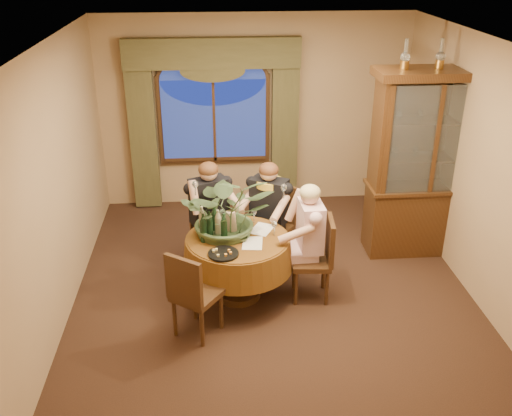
{
  "coord_description": "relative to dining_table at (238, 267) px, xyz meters",
  "views": [
    {
      "loc": [
        -0.64,
        -5.62,
        3.69
      ],
      "look_at": [
        -0.2,
        -0.15,
        1.1
      ],
      "focal_mm": 40.0,
      "sensor_mm": 36.0,
      "label": 1
    }
  ],
  "objects": [
    {
      "name": "dining_table",
      "position": [
        0.0,
        0.0,
        0.0
      ],
      "size": [
        1.43,
        1.43,
        0.75
      ],
      "primitive_type": "cylinder",
      "rotation": [
        0.0,
        0.0,
        -0.19
      ],
      "color": "maroon",
      "rests_on": "floor"
    },
    {
      "name": "arched_transom",
      "position": [
        -0.2,
        2.58,
        1.71
      ],
      "size": [
        1.6,
        0.06,
        0.44
      ],
      "primitive_type": null,
      "color": "navy",
      "rests_on": "wall_back"
    },
    {
      "name": "wall_back",
      "position": [
        0.4,
        2.65,
        1.02
      ],
      "size": [
        4.5,
        0.0,
        4.5
      ],
      "primitive_type": "plane",
      "rotation": [
        1.57,
        0.0,
        0.0
      ],
      "color": "#9D7D57",
      "rests_on": "ground"
    },
    {
      "name": "drapery_right",
      "position": [
        0.83,
        2.53,
        0.8
      ],
      "size": [
        0.38,
        0.14,
        2.32
      ],
      "primitive_type": "cube",
      "color": "#433F22",
      "rests_on": "floor"
    },
    {
      "name": "wine_bottle_1",
      "position": [
        -0.38,
        0.12,
        0.54
      ],
      "size": [
        0.07,
        0.07,
        0.33
      ],
      "primitive_type": "cylinder",
      "color": "tan",
      "rests_on": "dining_table"
    },
    {
      "name": "chair_front_left",
      "position": [
        -0.44,
        -0.62,
        0.1
      ],
      "size": [
        0.59,
        0.59,
        0.96
      ],
      "primitive_type": "cube",
      "rotation": [
        0.0,
        0.0,
        -0.62
      ],
      "color": "black",
      "rests_on": "floor"
    },
    {
      "name": "stoneware_vase",
      "position": [
        -0.07,
        0.13,
        0.5
      ],
      "size": [
        0.14,
        0.14,
        0.26
      ],
      "primitive_type": null,
      "color": "#97795E",
      "rests_on": "dining_table"
    },
    {
      "name": "olive_bowl",
      "position": [
        0.04,
        -0.07,
        0.4
      ],
      "size": [
        0.14,
        0.14,
        0.04
      ],
      "primitive_type": "imported",
      "color": "#46542D",
      "rests_on": "dining_table"
    },
    {
      "name": "china_cabinet",
      "position": [
        2.37,
        0.91,
        0.8
      ],
      "size": [
        1.45,
        0.57,
        2.35
      ],
      "primitive_type": "cube",
      "color": "#321A0B",
      "rests_on": "floor"
    },
    {
      "name": "window",
      "position": [
        -0.2,
        2.58,
        0.92
      ],
      "size": [
        1.62,
        0.1,
        1.32
      ],
      "primitive_type": null,
      "color": "navy",
      "rests_on": "wall_back"
    },
    {
      "name": "drapery_left",
      "position": [
        -1.23,
        2.53,
        0.8
      ],
      "size": [
        0.38,
        0.14,
        2.32
      ],
      "primitive_type": "cube",
      "color": "#433F22",
      "rests_on": "floor"
    },
    {
      "name": "wine_bottle_4",
      "position": [
        -0.21,
        0.02,
        0.54
      ],
      "size": [
        0.07,
        0.07,
        0.33
      ],
      "primitive_type": "cylinder",
      "color": "tan",
      "rests_on": "dining_table"
    },
    {
      "name": "wine_bottle_5",
      "position": [
        -0.15,
        -0.07,
        0.54
      ],
      "size": [
        0.07,
        0.07,
        0.33
      ],
      "primitive_type": "cylinder",
      "color": "black",
      "rests_on": "dining_table"
    },
    {
      "name": "person_back",
      "position": [
        -0.3,
        0.72,
        0.31
      ],
      "size": [
        0.63,
        0.61,
        1.38
      ],
      "primitive_type": null,
      "rotation": [
        0.0,
        0.0,
        -2.74
      ],
      "color": "black",
      "rests_on": "floor"
    },
    {
      "name": "oil_lamp_right",
      "position": [
        2.78,
        0.91,
        2.15
      ],
      "size": [
        0.11,
        0.11,
        0.34
      ],
      "primitive_type": null,
      "color": "#A5722D",
      "rests_on": "china_cabinet"
    },
    {
      "name": "oil_lamp_left",
      "position": [
        1.96,
        0.91,
        2.15
      ],
      "size": [
        0.11,
        0.11,
        0.34
      ],
      "primitive_type": null,
      "color": "#A5722D",
      "rests_on": "china_cabinet"
    },
    {
      "name": "swag_valance",
      "position": [
        -0.2,
        2.5,
        1.9
      ],
      "size": [
        2.45,
        0.16,
        0.42
      ],
      "primitive_type": null,
      "color": "#433F22",
      "rests_on": "wall_back"
    },
    {
      "name": "wall_right",
      "position": [
        2.65,
        0.15,
        1.02
      ],
      "size": [
        0.0,
        5.0,
        5.0
      ],
      "primitive_type": "plane",
      "rotation": [
        1.57,
        0.0,
        -1.57
      ],
      "color": "#9D7D57",
      "rests_on": "ground"
    },
    {
      "name": "wine_bottle_0",
      "position": [
        -0.3,
        -0.0,
        0.54
      ],
      "size": [
        0.07,
        0.07,
        0.33
      ],
      "primitive_type": "cylinder",
      "color": "black",
      "rests_on": "dining_table"
    },
    {
      "name": "tasting_paper_1",
      "position": [
        0.28,
        0.17,
        0.38
      ],
      "size": [
        0.32,
        0.36,
        0.0
      ],
      "primitive_type": "cube",
      "rotation": [
        0.0,
        0.0,
        -0.48
      ],
      "color": "white",
      "rests_on": "dining_table"
    },
    {
      "name": "wine_glass_person_back",
      "position": [
        -0.16,
        0.37,
        0.46
      ],
      "size": [
        0.07,
        0.07,
        0.18
      ],
      "primitive_type": null,
      "color": "silver",
      "rests_on": "dining_table"
    },
    {
      "name": "centerpiece_plant",
      "position": [
        -0.1,
        0.14,
        1.0
      ],
      "size": [
        0.99,
        1.1,
        0.86
      ],
      "primitive_type": "imported",
      "color": "#405A36",
      "rests_on": "dining_table"
    },
    {
      "name": "wine_glass_person_scarf",
      "position": [
        0.2,
        0.35,
        0.46
      ],
      "size": [
        0.07,
        0.07,
        0.18
      ],
      "primitive_type": null,
      "color": "silver",
      "rests_on": "dining_table"
    },
    {
      "name": "oil_lamp_center",
      "position": [
        2.37,
        0.91,
        2.15
      ],
      "size": [
        0.11,
        0.11,
        0.34
      ],
      "primitive_type": null,
      "color": "#A5722D",
      "rests_on": "china_cabinet"
    },
    {
      "name": "chair_back",
      "position": [
        -0.28,
        0.71,
        0.1
      ],
      "size": [
        0.54,
        0.54,
        0.96
      ],
      "primitive_type": "cube",
      "rotation": [
        0.0,
        0.0,
        -2.77
      ],
      "color": "black",
      "rests_on": "floor"
    },
    {
      "name": "person_scarf",
      "position": [
        0.41,
        0.7,
        0.3
      ],
      "size": [
        0.64,
        0.63,
        1.35
      ],
      "primitive_type": null,
      "rotation": [
        0.0,
        0.0,
        -3.67
      ],
      "color": "black",
      "rests_on": "floor"
    },
    {
      "name": "wine_bottle_3",
      "position": [
        -0.37,
        -0.06,
        0.54
      ],
      "size": [
        0.07,
        0.07,
        0.33
      ],
      "primitive_type": "cylinder",
      "color": "black",
      "rests_on": "dining_table"
    },
    {
      "name": "chair_back_right",
      "position": [
        0.47,
        0.75,
        0.1
      ],
      "size": [
        0.58,
        0.58,
        0.96
      ],
      "primitive_type": "cube",
      "rotation": [
        0.0,
        0.0,
        -3.7
      ],
      "color": "black",
      "rests_on": "floor"
    },
    {
      "name": "wine_glass_person_pink",
      "position": [
        0.4,
        0.02,
        0.46
      ],
      "size": [
        0.07,
        0.07,
        0.18
      ],
      "primitive_type": null,
      "color": "silver",
      "rests_on": "dining_table"
    },
    {
      "name": "floor",
      "position": [
        0.4,
        0.15,
        -0.38
      ],
      "size": [
        5.0,
        5.0,
        0.0
      ],
      "primitive_type": "plane",
      "color": "black",
      "rests_on": "ground"
    },
    {
      "name": "cheese_platter",
      "position": [
        -0.17,
        -0.36,
        0.39
      ],
      "size": [
        0.32,
        0.32,
        0.02
      ],
      "primitive_type": "cylinder",
      "color": "black",
      "rests_on": "dining_table"
    },
    {
      "name": "chair_right",
      "position": [
        0.81,
        -0.07,
        0.1
      ],
      "size": [
        0.45,
        0.45,
        0.96
      ],
      "primitive_type": "cube",
      "rotation": [
        0.0,
        0.0,
        1.48
      ],
      "color": "black",
      "rests_on": "floor"
    },
    {
      "name": "ceiling",
      "position": [
        0.4,
        0.15,
        2.42
      ],
      "size": [
        5.0,
        5.0,
        0.0
      ],
      "primitive_type": "plane",
      "rotation": [
        3.14,
        0.0,
        0.0
      ],
      "color": "white",
      "rests_on": "wall_back"
    },
    {
      "name": "wine_bottle_2",
      "position": [
        -0.24,
        0.14,
        0.54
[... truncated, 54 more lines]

